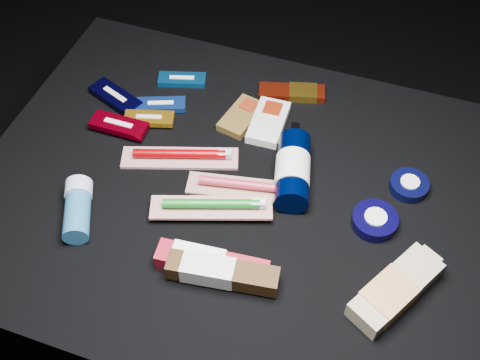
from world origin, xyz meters
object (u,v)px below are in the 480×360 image
(lotion_bottle, at_px, (293,170))
(deodorant_stick, at_px, (78,209))
(bodywash_bottle, at_px, (394,291))
(toothpaste_carton_red, at_px, (207,263))

(lotion_bottle, relative_size, deodorant_stick, 1.60)
(lotion_bottle, bearing_deg, bodywash_bottle, -52.28)
(lotion_bottle, height_order, deodorant_stick, lotion_bottle)
(lotion_bottle, xyz_separation_m, bodywash_bottle, (0.23, -0.18, -0.01))
(lotion_bottle, xyz_separation_m, deodorant_stick, (-0.35, -0.21, -0.01))
(deodorant_stick, relative_size, toothpaste_carton_red, 0.66)
(deodorant_stick, distance_m, toothpaste_carton_red, 0.26)
(lotion_bottle, relative_size, bodywash_bottle, 1.10)
(deodorant_stick, bearing_deg, lotion_bottle, 5.90)
(deodorant_stick, bearing_deg, bodywash_bottle, -22.52)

